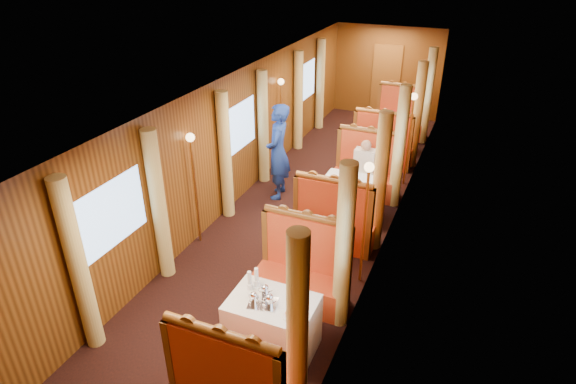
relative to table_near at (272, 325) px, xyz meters
The scene contains 47 objects.
floor 3.60m from the table_near, 102.09° to the left, with size 3.00×12.00×0.01m, color black, non-canonical shape.
ceiling 4.16m from the table_near, 102.09° to the left, with size 3.00×12.00×0.01m, color silver, non-canonical shape.
wall_far 9.57m from the table_near, 94.51° to the left, with size 3.00×2.50×0.01m, color brown, non-canonical shape.
wall_left 4.25m from the table_near, 122.74° to the left, with size 12.00×2.50×0.01m, color brown, non-canonical shape.
wall_right 3.68m from the table_near, 77.91° to the left, with size 12.00×2.50×0.01m, color brown, non-canonical shape.
doorway_far 9.52m from the table_near, 94.53° to the left, with size 0.80×0.04×2.00m, color brown.
table_near is the anchor object (origin of this frame).
banquette_near_aft 1.02m from the table_near, 90.00° to the left, with size 1.30×0.55×1.34m.
table_mid 3.50m from the table_near, 90.00° to the left, with size 1.05×0.72×0.75m, color white.
banquette_mid_fwd 2.49m from the table_near, 90.00° to the left, with size 1.30×0.55×1.34m.
banquette_mid_aft 4.51m from the table_near, 90.00° to the left, with size 1.30×0.55×1.34m.
table_far 7.00m from the table_near, 90.00° to the left, with size 1.05×0.72×0.75m, color white.
banquette_far_fwd 5.99m from the table_near, 90.00° to the left, with size 1.30×0.55×1.34m.
banquette_far_aft 8.01m from the table_near, 90.00° to the left, with size 1.30×0.55×1.34m.
tea_tray 0.40m from the table_near, 133.99° to the right, with size 0.34×0.26×0.01m, color silver.
teapot_left 0.49m from the table_near, 150.21° to the right, with size 0.15×0.11×0.12m, color silver, non-canonical shape.
teapot_right 0.45m from the table_near, 84.91° to the right, with size 0.16×0.12×0.13m, color silver, non-canonical shape.
teapot_back 0.46m from the table_near, 153.97° to the left, with size 0.16×0.12×0.13m, color silver, non-canonical shape.
fruit_plate 0.52m from the table_near, 26.21° to the right, with size 0.20×0.20×0.05m.
cup_inboard 0.60m from the table_near, 163.55° to the left, with size 0.08×0.08×0.26m.
cup_outboard 0.60m from the table_near, 146.58° to the left, with size 0.08×0.08×0.26m.
rose_vase_mid 3.54m from the table_near, 89.79° to the left, with size 0.06×0.06×0.36m.
rose_vase_far 7.00m from the table_near, 89.89° to the left, with size 0.06×0.06×0.36m.
window_left_near 2.48m from the table_near, behind, with size 1.20×0.90×0.01m, color #85ADDF, non-canonical shape.
curtain_left_near_a 2.41m from the table_near, 159.89° to the right, with size 0.22×0.22×2.35m, color #DAC470.
curtain_left_near_b 2.41m from the table_near, 159.89° to the left, with size 0.22×0.22×2.35m, color #DAC470.
window_right_near 1.30m from the table_near, ahead, with size 1.20×0.90×0.01m, color #85ADDF, non-canonical shape.
curtain_right_near_a 1.28m from the table_near, 51.07° to the right, with size 0.22×0.22×2.35m, color #DAC470.
curtain_right_near_b 1.28m from the table_near, 51.07° to the left, with size 0.22×0.22×2.35m, color #DAC470.
window_left_mid 4.29m from the table_near, 122.56° to the left, with size 1.20×0.90×0.01m, color #85ADDF, non-canonical shape.
curtain_left_mid_a 3.55m from the table_near, 128.06° to the left, with size 0.22×0.22×2.35m, color #DAC470.
curtain_left_mid_b 4.85m from the table_near, 116.46° to the left, with size 0.22×0.22×2.35m, color #DAC470.
window_right_mid 3.73m from the table_near, 78.14° to the left, with size 1.20×0.90×0.01m, color #85ADDF, non-canonical shape.
curtain_right_mid_a 2.90m from the table_near, 76.96° to the left, with size 0.22×0.22×2.35m, color #DAC470.
curtain_right_mid_b 4.40m from the table_near, 81.63° to the left, with size 0.22×0.22×2.35m, color #DAC470.
window_left_far 7.43m from the table_near, 107.71° to the left, with size 1.20×0.90×0.01m, color #85ADDF, non-canonical shape.
curtain_left_far_a 6.62m from the table_near, 108.90° to the left, with size 0.22×0.22×2.35m, color #DAC470.
curtain_left_far_b 8.11m from the table_near, 105.31° to the left, with size 0.22×0.22×2.35m, color #DAC470.
window_right_far 7.12m from the table_near, 84.01° to the left, with size 1.20×0.90×0.01m, color #85ADDF, non-canonical shape.
curtain_right_far_a 6.30m from the table_near, 84.22° to the left, with size 0.22×0.22×2.35m, color #DAC470.
curtain_right_far_b 7.85m from the table_near, 85.37° to the left, with size 0.22×0.22×2.35m, color #DAC470.
sconce_left_fore 2.95m from the table_near, 140.86° to the left, with size 0.14×0.14×1.95m.
sconce_right_fore 2.12m from the table_near, 69.62° to the left, with size 0.14×0.14×1.95m.
sconce_left_aft 5.76m from the table_near, 112.27° to the left, with size 0.14×0.14×1.95m.
sconce_right_aft 5.39m from the table_near, 82.94° to the left, with size 0.14×0.14×1.95m.
steward 4.10m from the table_near, 112.70° to the left, with size 0.69×0.45×1.89m, color navy.
passenger 4.32m from the table_near, 90.00° to the left, with size 0.40×0.44×0.76m.
Camera 1 is at (2.64, -7.53, 4.58)m, focal length 30.00 mm.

